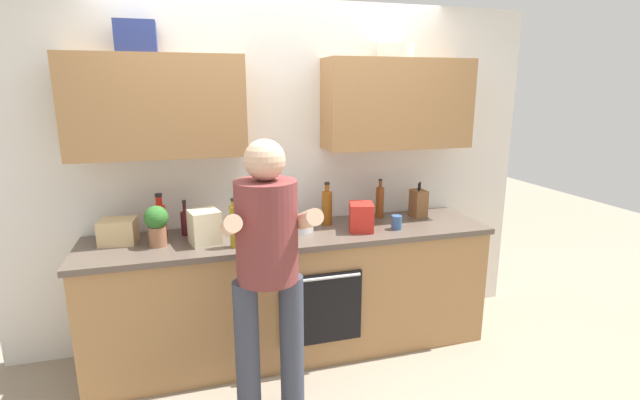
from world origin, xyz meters
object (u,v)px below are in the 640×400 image
bottle_hotsauce (160,219)px  grocery_bag_rice (205,227)px  grocery_bag_bread (118,231)px  person_standing (268,261)px  bottle_syrup (327,207)px  bottle_water (251,214)px  cup_tea (396,222)px  potted_herb (157,223)px  bottle_oil (235,225)px  grocery_bag_crisps (361,217)px  mixing_bowl (297,226)px  bottle_vinegar (380,202)px  bottle_wine (185,222)px  knife_block (418,204)px

bottle_hotsauce → grocery_bag_rice: size_ratio=1.37×
grocery_bag_bread → person_standing: bearing=-42.1°
bottle_syrup → bottle_water: bearing=-178.6°
cup_tea → potted_herb: 1.64m
bottle_water → grocery_bag_bread: 0.87m
bottle_oil → potted_herb: bottle_oil is taller
grocery_bag_crisps → grocery_bag_bread: (-1.63, 0.17, -0.02)m
bottle_syrup → mixing_bowl: bearing=-160.5°
potted_herb → grocery_bag_rice: potted_herb is taller
person_standing → bottle_vinegar: person_standing is taller
bottle_hotsauce → bottle_wine: 0.16m
knife_block → grocery_bag_bread: bearing=-179.3°
bottle_oil → potted_herb: (-0.48, 0.16, 0.01)m
bottle_vinegar → grocery_bag_crisps: bearing=-134.2°
bottle_wine → mixing_bowl: size_ratio=1.03×
bottle_hotsauce → bottle_vinegar: 1.62m
bottle_wine → mixing_bowl: bottle_wine is taller
grocery_bag_rice → grocery_bag_bread: 0.57m
knife_block → grocery_bag_crisps: bearing=-160.3°
bottle_hotsauce → grocery_bag_crisps: (1.36, -0.24, -0.03)m
knife_block → grocery_bag_crisps: knife_block is taller
bottle_hotsauce → bottle_oil: bearing=-37.1°
bottle_wine → bottle_oil: size_ratio=0.77×
grocery_bag_bread → potted_herb: bearing=-25.9°
bottle_syrup → potted_herb: bottle_syrup is taller
bottle_wine → bottle_hotsauce: bearing=179.0°
bottle_syrup → bottle_hotsauce: (-1.17, 0.03, -0.01)m
bottle_syrup → grocery_bag_rice: bearing=-168.1°
mixing_bowl → grocery_bag_bread: (-1.18, 0.06, 0.04)m
bottle_hotsauce → grocery_bag_crisps: 1.38m
grocery_bag_rice → knife_block: bearing=6.3°
bottle_vinegar → grocery_bag_rice: 1.36m
bottle_syrup → bottle_water: 0.57m
bottle_water → mixing_bowl: 0.33m
bottle_wine → grocery_bag_rice: 0.25m
bottle_wine → bottle_oil: (0.30, -0.35, 0.05)m
potted_herb → grocery_bag_crisps: 1.38m
potted_herb → cup_tea: bearing=-3.5°
grocery_bag_crisps → grocery_bag_rice: bearing=179.1°
grocery_bag_crisps → mixing_bowl: bearing=165.4°
bottle_water → knife_block: 1.32m
bottle_oil → bottle_water: bearing=64.5°
bottle_water → grocery_bag_rice: bottle_water is taller
bottle_vinegar → potted_herb: 1.65m
bottle_water → cup_tea: bottle_water is taller
potted_herb → knife_block: bearing=4.3°
grocery_bag_rice → bottle_hotsauce: bearing=141.7°
bottle_oil → bottle_vinegar: 1.22m
knife_block → potted_herb: (-1.94, -0.15, 0.04)m
person_standing → bottle_water: 0.78m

